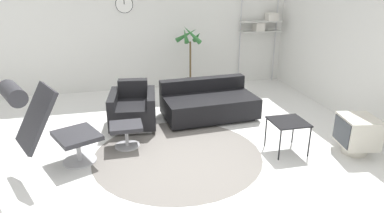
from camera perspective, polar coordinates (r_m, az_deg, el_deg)
name	(u,v)px	position (r m, az deg, el deg)	size (l,w,h in m)	color
ground_plane	(185,153)	(4.86, -1.24, -7.74)	(12.00, 12.00, 0.00)	white
wall_back	(152,24)	(7.54, -6.65, 13.51)	(12.00, 0.09, 2.80)	silver
round_rug	(178,155)	(4.80, -2.41, -8.05)	(2.33, 2.33, 0.01)	slate
lounge_chair	(44,118)	(4.50, -23.44, -1.85)	(1.15, 0.93, 1.20)	#BCBCC1
ottoman	(126,130)	(5.02, -10.89, -3.94)	(0.46, 0.39, 0.35)	#BCBCC1
armchair_red	(133,110)	(5.73, -9.79, -0.52)	(0.83, 0.92, 0.70)	silver
couch_low	(208,104)	(6.01, 2.74, 0.45)	(1.64, 1.03, 0.63)	black
side_table	(288,124)	(4.92, 15.74, -2.81)	(0.48, 0.48, 0.46)	black
crt_television	(357,133)	(5.25, 25.80, -4.07)	(0.54, 0.58, 0.53)	beige
potted_plant	(190,71)	(7.26, -0.28, 5.96)	(0.50, 0.52, 1.46)	silver
shelf_unit	(263,25)	(8.02, 11.72, 13.15)	(0.93, 0.28, 2.06)	#BCBCC1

